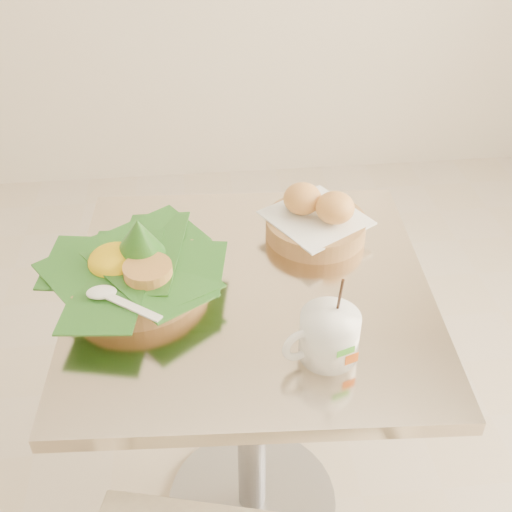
{
  "coord_description": "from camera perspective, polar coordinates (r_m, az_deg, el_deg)",
  "views": [
    {
      "loc": [
        0.06,
        -0.95,
        1.55
      ],
      "look_at": [
        0.16,
        0.02,
        0.82
      ],
      "focal_mm": 45.0,
      "sensor_mm": 36.0,
      "label": 1
    }
  ],
  "objects": [
    {
      "name": "bread_basket",
      "position": [
        1.38,
        5.4,
        3.25
      ],
      "size": [
        0.25,
        0.25,
        0.11
      ],
      "rotation": [
        0.0,
        0.0,
        -0.24
      ],
      "color": "#AC7B49",
      "rests_on": "cafe_table"
    },
    {
      "name": "coffee_mug",
      "position": [
        1.1,
        6.39,
        -7.01
      ],
      "size": [
        0.14,
        0.11,
        0.18
      ],
      "rotation": [
        0.0,
        0.0,
        0.34
      ],
      "color": "white",
      "rests_on": "cafe_table"
    },
    {
      "name": "rice_basket",
      "position": [
        1.26,
        -10.76,
        -0.89
      ],
      "size": [
        0.34,
        0.35,
        0.17
      ],
      "rotation": [
        0.0,
        0.0,
        -0.34
      ],
      "color": "#AC7B49",
      "rests_on": "cafe_table"
    },
    {
      "name": "cafe_table",
      "position": [
        1.41,
        -0.42,
        -9.65
      ],
      "size": [
        0.74,
        0.74,
        0.75
      ],
      "rotation": [
        0.0,
        0.0,
        -0.06
      ],
      "color": "gray",
      "rests_on": "floor"
    }
  ]
}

